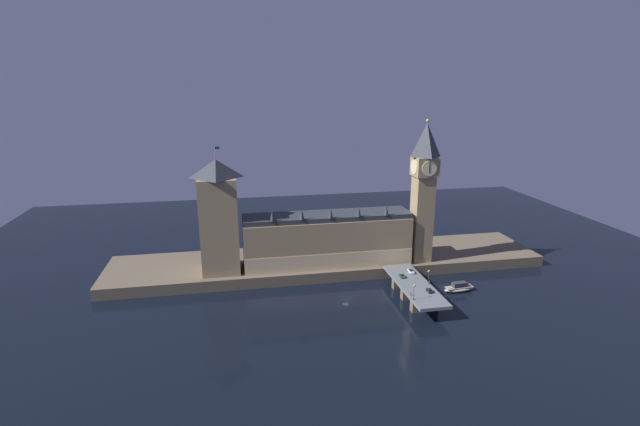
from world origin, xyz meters
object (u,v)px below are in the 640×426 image
object	(u,v)px
car_southbound_lead	(429,291)
victoria_tower	(219,216)
clock_tower	(423,188)
pedestrian_mid_walk	(429,283)
car_northbound_lead	(402,276)
street_lamp_mid	(429,275)
pedestrian_near_rail	(411,294)
car_southbound_trail	(411,271)
boat_downstream	(459,288)
street_lamp_near	(414,290)

from	to	relation	value
car_southbound_lead	victoria_tower	bearing A→B (deg)	152.94
clock_tower	pedestrian_mid_walk	size ratio (longest dim) A/B	41.72
car_northbound_lead	street_lamp_mid	xyz separation A→B (m)	(9.39, -7.69, 3.09)
pedestrian_mid_walk	street_lamp_mid	xyz separation A→B (m)	(0.40, 1.96, 2.85)
pedestrian_near_rail	car_southbound_trail	bearing A→B (deg)	68.51
victoria_tower	street_lamp_mid	size ratio (longest dim) A/B	10.01
car_southbound_trail	street_lamp_mid	world-z (taller)	street_lamp_mid
clock_tower	car_southbound_lead	bearing A→B (deg)	-106.65
street_lamp_mid	boat_downstream	world-z (taller)	street_lamp_mid
clock_tower	street_lamp_near	xyz separation A→B (m)	(-21.42, -45.83, -31.47)
pedestrian_mid_walk	boat_downstream	bearing A→B (deg)	16.65
clock_tower	pedestrian_near_rail	bearing A→B (deg)	-116.59
pedestrian_near_rail	car_southbound_lead	bearing A→B (deg)	11.22
pedestrian_near_rail	street_lamp_near	distance (m)	5.09
pedestrian_near_rail	boat_downstream	bearing A→B (deg)	25.71
car_northbound_lead	pedestrian_mid_walk	size ratio (longest dim) A/B	2.25
clock_tower	car_southbound_lead	xyz separation A→B (m)	(-12.02, -40.20, -35.05)
pedestrian_mid_walk	car_northbound_lead	bearing A→B (deg)	132.97
street_lamp_near	pedestrian_near_rail	bearing A→B (deg)	84.06
car_southbound_trail	pedestrian_near_rail	distance (m)	24.54
car_southbound_lead	car_southbound_trail	size ratio (longest dim) A/B	0.80
clock_tower	street_lamp_mid	distance (m)	45.44
clock_tower	car_northbound_lead	xyz separation A→B (m)	(-18.02, -23.42, -35.07)
car_northbound_lead	street_lamp_near	distance (m)	22.95
victoria_tower	street_lamp_near	bearing A→B (deg)	-32.86
boat_downstream	street_lamp_mid	bearing A→B (deg)	-169.28
victoria_tower	car_northbound_lead	bearing A→B (deg)	-18.82
clock_tower	pedestrian_mid_walk	distance (m)	48.86
victoria_tower	pedestrian_near_rail	bearing A→B (deg)	-30.67
car_northbound_lead	car_southbound_trail	xyz separation A→B (m)	(5.99, 4.27, 0.08)
victoria_tower	car_northbound_lead	distance (m)	88.69
street_lamp_mid	clock_tower	bearing A→B (deg)	74.50
boat_downstream	clock_tower	bearing A→B (deg)	106.34
victoria_tower	boat_downstream	world-z (taller)	victoria_tower
street_lamp_mid	victoria_tower	bearing A→B (deg)	158.66
victoria_tower	street_lamp_mid	distance (m)	99.02
clock_tower	pedestrian_mid_walk	world-z (taller)	clock_tower
pedestrian_mid_walk	street_lamp_near	size ratio (longest dim) A/B	0.25
street_lamp_mid	car_southbound_lead	bearing A→B (deg)	-110.49
street_lamp_mid	boat_downstream	size ratio (longest dim) A/B	0.40
car_southbound_lead	car_southbound_trail	world-z (taller)	car_southbound_trail
boat_downstream	car_southbound_lead	bearing A→B (deg)	-148.73
car_northbound_lead	pedestrian_mid_walk	bearing A→B (deg)	-47.03
street_lamp_near	car_southbound_trail	bearing A→B (deg)	70.61
car_northbound_lead	car_southbound_lead	xyz separation A→B (m)	(5.99, -16.78, 0.02)
car_southbound_trail	street_lamp_near	bearing A→B (deg)	-109.39
car_southbound_trail	pedestrian_mid_walk	world-z (taller)	pedestrian_mid_walk
car_southbound_trail	pedestrian_near_rail	bearing A→B (deg)	-111.49
car_northbound_lead	street_lamp_near	xyz separation A→B (m)	(-3.40, -22.41, 3.59)
car_northbound_lead	boat_downstream	xyz separation A→B (m)	(26.20, -4.50, -6.08)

